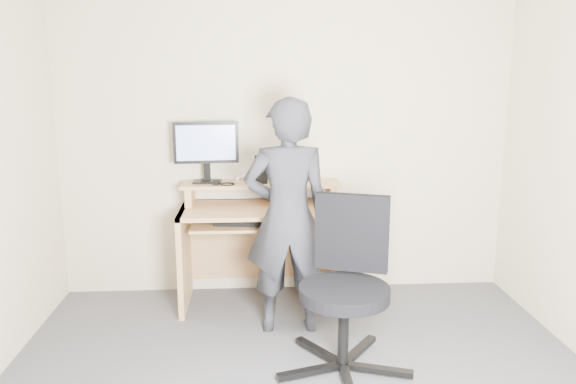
{
  "coord_description": "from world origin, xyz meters",
  "views": [
    {
      "loc": [
        -0.26,
        -2.59,
        1.73
      ],
      "look_at": [
        -0.03,
        1.05,
        0.95
      ],
      "focal_mm": 35.0,
      "sensor_mm": 36.0,
      "label": 1
    }
  ],
  "objects": [
    {
      "name": "back_wall",
      "position": [
        0.0,
        1.75,
        1.25
      ],
      "size": [
        3.5,
        0.02,
        2.5
      ],
      "primitive_type": "cube",
      "color": "beige",
      "rests_on": "ground"
    },
    {
      "name": "desk",
      "position": [
        -0.2,
        1.53,
        0.55
      ],
      "size": [
        1.2,
        0.6,
        0.91
      ],
      "color": "tan",
      "rests_on": "ground"
    },
    {
      "name": "monitor",
      "position": [
        -0.61,
        1.61,
        1.19
      ],
      "size": [
        0.49,
        0.14,
        0.46
      ],
      "rotation": [
        0.0,
        0.0,
        0.09
      ],
      "color": "black",
      "rests_on": "desk"
    },
    {
      "name": "external_drive",
      "position": [
        -0.2,
        1.59,
        1.01
      ],
      "size": [
        0.1,
        0.14,
        0.2
      ],
      "primitive_type": "cube",
      "rotation": [
        0.0,
        0.0,
        0.22
      ],
      "color": "black",
      "rests_on": "desk"
    },
    {
      "name": "travel_mug",
      "position": [
        -0.18,
        1.58,
        1.0
      ],
      "size": [
        0.1,
        0.1,
        0.19
      ],
      "primitive_type": "cylinder",
      "rotation": [
        0.0,
        0.0,
        0.22
      ],
      "color": "silver",
      "rests_on": "desk"
    },
    {
      "name": "smartphone",
      "position": [
        0.12,
        1.59,
        0.92
      ],
      "size": [
        0.09,
        0.14,
        0.01
      ],
      "primitive_type": "cube",
      "rotation": [
        0.0,
        0.0,
        -0.19
      ],
      "color": "black",
      "rests_on": "desk"
    },
    {
      "name": "charger",
      "position": [
        -0.54,
        1.51,
        0.93
      ],
      "size": [
        0.05,
        0.05,
        0.03
      ],
      "primitive_type": "cube",
      "rotation": [
        0.0,
        0.0,
        -0.17
      ],
      "color": "black",
      "rests_on": "desk"
    },
    {
      "name": "headphones",
      "position": [
        -0.31,
        1.68,
        0.92
      ],
      "size": [
        0.16,
        0.16,
        0.06
      ],
      "primitive_type": "torus",
      "rotation": [
        0.26,
        0.0,
        -0.01
      ],
      "color": "silver",
      "rests_on": "desk"
    },
    {
      "name": "keyboard",
      "position": [
        -0.31,
        1.36,
        0.67
      ],
      "size": [
        0.48,
        0.24,
        0.03
      ],
      "primitive_type": "cube",
      "rotation": [
        0.0,
        0.0,
        -0.13
      ],
      "color": "black",
      "rests_on": "desk"
    },
    {
      "name": "mouse",
      "position": [
        0.09,
        1.35,
        0.77
      ],
      "size": [
        0.11,
        0.08,
        0.04
      ],
      "primitive_type": "ellipsoid",
      "rotation": [
        0.0,
        0.0,
        0.16
      ],
      "color": "black",
      "rests_on": "desk"
    },
    {
      "name": "office_chair",
      "position": [
        0.28,
        0.48,
        0.55
      ],
      "size": [
        0.79,
        0.76,
        1.0
      ],
      "rotation": [
        0.0,
        0.0,
        -0.33
      ],
      "color": "black",
      "rests_on": "ground"
    },
    {
      "name": "person",
      "position": [
        -0.04,
        1.0,
        0.79
      ],
      "size": [
        0.59,
        0.4,
        1.58
      ],
      "primitive_type": "imported",
      "rotation": [
        0.0,
        0.0,
        3.18
      ],
      "color": "black",
      "rests_on": "ground"
    }
  ]
}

